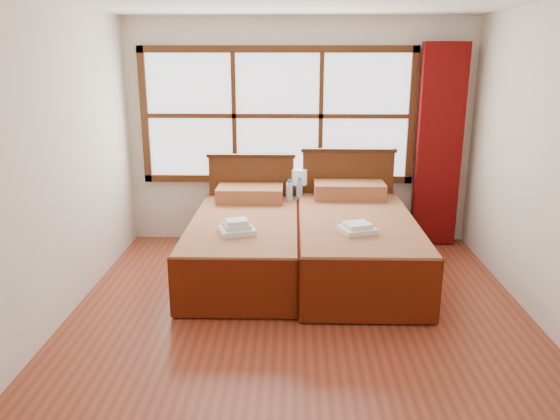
{
  "coord_description": "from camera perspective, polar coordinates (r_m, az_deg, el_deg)",
  "views": [
    {
      "loc": [
        -0.06,
        -4.13,
        2.18
      ],
      "look_at": [
        -0.18,
        0.7,
        0.8
      ],
      "focal_mm": 35.0,
      "sensor_mm": 36.0,
      "label": 1
    }
  ],
  "objects": [
    {
      "name": "floor",
      "position": [
        4.67,
        2.05,
        -11.91
      ],
      "size": [
        4.5,
        4.5,
        0.0
      ],
      "primitive_type": "plane",
      "color": "brown",
      "rests_on": "ground"
    },
    {
      "name": "wall_back",
      "position": [
        6.44,
        1.99,
        8.06
      ],
      "size": [
        4.0,
        0.0,
        4.0
      ],
      "primitive_type": "plane",
      "rotation": [
        1.57,
        0.0,
        0.0
      ],
      "color": "silver",
      "rests_on": "floor"
    },
    {
      "name": "wall_left",
      "position": [
        4.65,
        -23.32,
        3.71
      ],
      "size": [
        0.0,
        4.5,
        4.5
      ],
      "primitive_type": "plane",
      "rotation": [
        1.57,
        0.0,
        1.57
      ],
      "color": "silver",
      "rests_on": "floor"
    },
    {
      "name": "window",
      "position": [
        6.38,
        -0.27,
        9.81
      ],
      "size": [
        3.16,
        0.06,
        1.56
      ],
      "color": "white",
      "rests_on": "wall_back"
    },
    {
      "name": "curtain",
      "position": [
        6.53,
        16.25,
        6.4
      ],
      "size": [
        0.5,
        0.16,
        2.3
      ],
      "primitive_type": "cube",
      "color": "#6A0A0A",
      "rests_on": "wall_back"
    },
    {
      "name": "bed_left",
      "position": [
        5.66,
        -3.66,
        -3.23
      ],
      "size": [
        1.1,
        2.12,
        1.07
      ],
      "color": "#36190B",
      "rests_on": "floor"
    },
    {
      "name": "bed_right",
      "position": [
        5.67,
        7.83,
        -3.11
      ],
      "size": [
        1.16,
        2.26,
        1.14
      ],
      "color": "#36190B",
      "rests_on": "floor"
    },
    {
      "name": "nightstand",
      "position": [
        6.41,
        1.94,
        -1.38
      ],
      "size": [
        0.41,
        0.41,
        0.54
      ],
      "color": "#4B2610",
      "rests_on": "floor"
    },
    {
      "name": "towels_left",
      "position": [
        5.11,
        -4.52,
        -1.86
      ],
      "size": [
        0.39,
        0.36,
        0.13
      ],
      "rotation": [
        0.0,
        0.0,
        0.33
      ],
      "color": "white",
      "rests_on": "bed_left"
    },
    {
      "name": "towels_right",
      "position": [
        5.06,
        8.08,
        -1.89
      ],
      "size": [
        0.37,
        0.35,
        0.09
      ],
      "rotation": [
        0.0,
        0.0,
        0.35
      ],
      "color": "white",
      "rests_on": "bed_right"
    },
    {
      "name": "lamp",
      "position": [
        6.39,
        2.04,
        3.36
      ],
      "size": [
        0.18,
        0.18,
        0.35
      ],
      "color": "#B9883B",
      "rests_on": "nightstand"
    },
    {
      "name": "bottle_near",
      "position": [
        6.21,
        0.98,
        1.84
      ],
      "size": [
        0.07,
        0.07,
        0.27
      ],
      "color": "silver",
      "rests_on": "nightstand"
    },
    {
      "name": "bottle_far",
      "position": [
        6.31,
        2.05,
        2.06
      ],
      "size": [
        0.07,
        0.07,
        0.27
      ],
      "color": "silver",
      "rests_on": "nightstand"
    }
  ]
}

